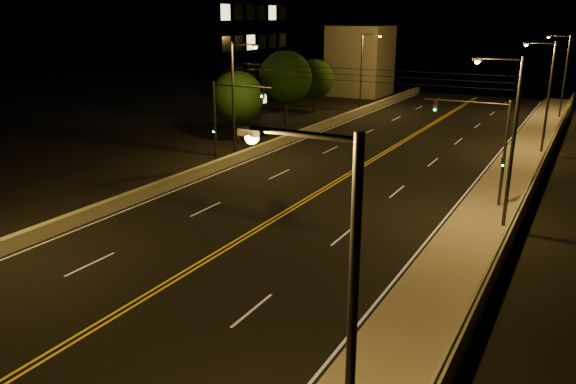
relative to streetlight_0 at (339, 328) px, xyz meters
The scene contains 20 objects.
road 21.42m from the streetlight_0, 123.74° to the left, with size 18.00×120.00×0.02m, color black.
sidewalk 18.03m from the streetlight_0, 92.40° to the left, with size 3.60×120.00×0.30m, color gray.
curb 18.23m from the streetlight_0, 98.55° to the left, with size 0.14×120.00×0.15m, color gray.
parapet_wall 17.87m from the streetlight_0, 86.93° to the left, with size 0.30×120.00×1.00m, color #A49F88.
jersey_barrier 27.38m from the streetlight_0, 140.15° to the left, with size 0.45×120.00×0.80m, color #A49F88.
distant_building_left 75.17m from the streetlight_0, 111.48° to the left, with size 8.00×8.00×9.89m, color gray.
parapet_rail 17.74m from the streetlight_0, 86.93° to the left, with size 0.06×0.06×120.00m, color black.
lane_markings 21.36m from the streetlight_0, 123.85° to the left, with size 17.32×116.00×0.00m.
streetlight_0 is the anchor object (origin of this frame).
streetlight_1 21.73m from the streetlight_0, 90.00° to the left, with size 2.55×0.28×9.26m.
streetlight_2 41.70m from the streetlight_0, 90.00° to the left, with size 2.55×0.28×9.26m.
streetlight_3 61.26m from the streetlight_0, 90.00° to the left, with size 2.55×0.28×9.26m.
streetlight_5 35.55m from the streetlight_0, 127.11° to the left, with size 2.55×0.28×9.26m.
streetlight_6 59.79m from the streetlight_0, 111.02° to the left, with size 2.55×0.28×9.26m.
traffic_signal_right 25.29m from the streetlight_0, 93.36° to the left, with size 5.11×0.31×6.54m.
traffic_signal_left 32.44m from the streetlight_0, 128.93° to the left, with size 5.11×0.31×6.54m.
overhead_wires 29.21m from the streetlight_0, 113.30° to the left, with size 22.00×0.03×0.83m.
tree_0 41.96m from the streetlight_0, 126.50° to the left, with size 4.79×4.79×6.50m.
tree_1 51.63m from the streetlight_0, 120.20° to the left, with size 5.70×5.70×7.73m.
tree_2 58.49m from the streetlight_0, 116.71° to the left, with size 4.67×4.67×6.34m.
Camera 1 is at (15.30, -6.19, 11.15)m, focal length 35.00 mm.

